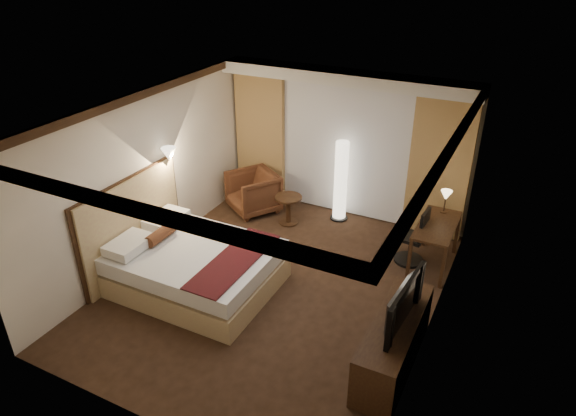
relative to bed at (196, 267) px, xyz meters
The scene contains 21 objects.
floor 1.22m from the bed, 25.19° to the left, with size 4.50×5.50×0.01m, color black.
ceiling 2.65m from the bed, 25.19° to the left, with size 4.50×5.50×0.01m, color white.
back_wall 3.57m from the bed, 71.87° to the left, with size 4.50×0.02×2.70m, color beige.
left_wall 1.64m from the bed, 157.11° to the left, with size 0.02×5.50×2.70m, color beige.
right_wall 3.50m from the bed, ahead, with size 0.02×5.50×2.70m, color beige.
crown_molding 2.59m from the bed, 25.19° to the left, with size 4.50×5.50×0.12m, color black, non-canonical shape.
soffit 3.91m from the bed, 70.47° to the left, with size 4.50×0.50×0.20m, color white.
curtain_sheer 3.47m from the bed, 71.44° to the left, with size 2.48×0.04×2.45m, color silver.
curtain_left_drape 3.31m from the bed, 101.55° to the left, with size 1.00×0.14×2.45m, color tan.
curtain_right_drape 4.26m from the bed, 48.37° to the left, with size 1.00×0.14×2.45m, color tan.
wall_sconce 1.87m from the bed, 139.42° to the left, with size 0.24×0.24×0.24m, color white, non-canonical shape.
bed is the anchor object (origin of this frame).
headboard 1.21m from the bed, behind, with size 0.12×2.06×1.50m, color tan, non-canonical shape.
armchair 2.51m from the bed, 100.54° to the left, with size 0.83×0.78×0.85m, color #542B19.
side_table 2.36m from the bed, 81.30° to the left, with size 0.49×0.49×0.54m, color black, non-canonical shape.
floor_lamp 3.14m from the bed, 68.90° to the left, with size 0.32×0.32×1.53m, color white, non-canonical shape.
desk 3.69m from the bed, 35.25° to the left, with size 0.55×1.18×0.75m, color black, non-canonical shape.
desk_lamp 4.01m from the bed, 40.47° to the left, with size 0.18×0.18×0.34m, color #FFD899, non-canonical shape.
office_chair 3.38m from the bed, 38.08° to the left, with size 0.47×0.47×0.97m, color black, non-canonical shape.
dresser 3.07m from the bed, ahead, with size 0.50×1.75×0.68m, color black, non-canonical shape.
television 3.12m from the bed, ahead, with size 1.10×0.63×0.14m, color black.
Camera 1 is at (2.97, -5.51, 4.65)m, focal length 32.00 mm.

